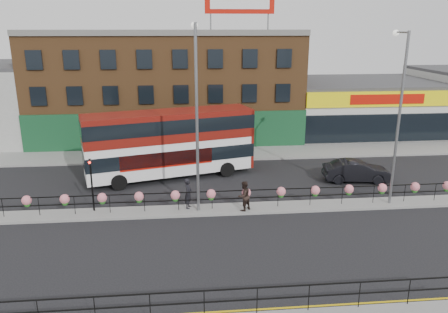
{
  "coord_description": "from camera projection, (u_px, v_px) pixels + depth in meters",
  "views": [
    {
      "loc": [
        -2.6,
        -24.14,
        10.61
      ],
      "look_at": [
        0.0,
        3.0,
        2.5
      ],
      "focal_mm": 35.0,
      "sensor_mm": 36.0,
      "label": 1
    }
  ],
  "objects": [
    {
      "name": "car",
      "position": [
        356.0,
        171.0,
        31.05
      ],
      "size": [
        2.65,
        5.0,
        1.53
      ],
      "primitive_type": "imported",
      "rotation": [
        0.0,
        0.0,
        1.46
      ],
      "color": "black",
      "rests_on": "ground"
    },
    {
      "name": "median",
      "position": [
        229.0,
        209.0,
        26.28
      ],
      "size": [
        60.0,
        1.6,
        0.15
      ],
      "primitive_type": "cube",
      "color": "gray",
      "rests_on": "ground"
    },
    {
      "name": "yellow_line_inner",
      "position": [
        255.0,
        310.0,
        17.04
      ],
      "size": [
        60.0,
        0.1,
        0.01
      ],
      "primitive_type": "cube",
      "color": "gold",
      "rests_on": "ground"
    },
    {
      "name": "north_pavement",
      "position": [
        214.0,
        154.0,
        37.73
      ],
      "size": [
        60.0,
        4.0,
        0.15
      ],
      "primitive_type": "cube",
      "color": "gray",
      "rests_on": "ground"
    },
    {
      "name": "yellow_line_outer",
      "position": [
        256.0,
        313.0,
        16.87
      ],
      "size": [
        60.0,
        0.1,
        0.01
      ],
      "primitive_type": "cube",
      "color": "gold",
      "rests_on": "ground"
    },
    {
      "name": "pedestrian_a",
      "position": [
        188.0,
        193.0,
        26.05
      ],
      "size": [
        0.9,
        0.78,
        1.85
      ],
      "primitive_type": "imported",
      "rotation": [
        0.0,
        0.0,
        1.31
      ],
      "color": "black",
      "rests_on": "median"
    },
    {
      "name": "supermarket",
      "position": [
        360.0,
        106.0,
        46.0
      ],
      "size": [
        15.0,
        12.25,
        5.3
      ],
      "color": "silver",
      "rests_on": "ground"
    },
    {
      "name": "lamp_column_east",
      "position": [
        398.0,
        104.0,
        25.53
      ],
      "size": [
        0.37,
        1.81,
        10.31
      ],
      "color": "slate",
      "rests_on": "median"
    },
    {
      "name": "south_railing",
      "position": [
        204.0,
        297.0,
        16.21
      ],
      "size": [
        20.04,
        0.05,
        1.12
      ],
      "color": "black",
      "rests_on": "south_pavement"
    },
    {
      "name": "traffic_light_median",
      "position": [
        91.0,
        174.0,
        25.24
      ],
      "size": [
        0.15,
        0.28,
        3.65
      ],
      "color": "black",
      "rests_on": "median"
    },
    {
      "name": "lamp_column_west",
      "position": [
        196.0,
        103.0,
        24.42
      ],
      "size": [
        0.39,
        1.89,
        10.75
      ],
      "color": "slate",
      "rests_on": "median"
    },
    {
      "name": "brick_building",
      "position": [
        168.0,
        84.0,
        43.52
      ],
      "size": [
        25.0,
        12.21,
        10.3
      ],
      "color": "brown",
      "rests_on": "ground"
    },
    {
      "name": "pedestrian_b",
      "position": [
        244.0,
        196.0,
        25.7
      ],
      "size": [
        1.53,
        1.52,
        1.81
      ],
      "primitive_type": "imported",
      "rotation": [
        0.0,
        0.0,
        3.77
      ],
      "color": "black",
      "rests_on": "median"
    },
    {
      "name": "ground",
      "position": [
        229.0,
        210.0,
        26.3
      ],
      "size": [
        120.0,
        120.0,
        0.0
      ],
      "primitive_type": "plane",
      "color": "black",
      "rests_on": "ground"
    },
    {
      "name": "double_decker_bus",
      "position": [
        170.0,
        137.0,
        31.3
      ],
      "size": [
        12.38,
        5.92,
        4.88
      ],
      "color": "white",
      "rests_on": "ground"
    },
    {
      "name": "median_railing",
      "position": [
        229.0,
        194.0,
        26.0
      ],
      "size": [
        30.04,
        0.56,
        1.23
      ],
      "color": "black",
      "rests_on": "median"
    }
  ]
}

